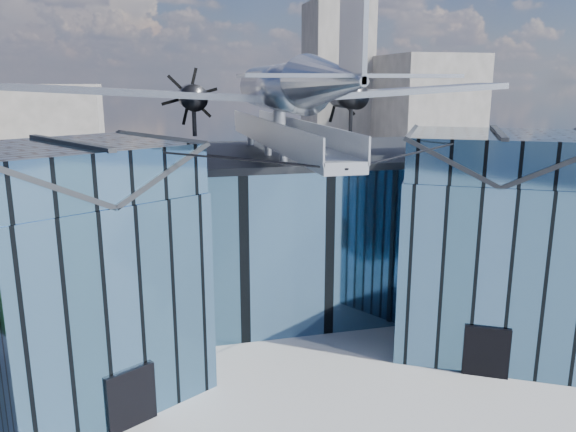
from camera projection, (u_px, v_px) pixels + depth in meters
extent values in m
plane|color=gray|center=(297.00, 354.00, 30.24)|extent=(120.00, 120.00, 0.00)
cube|color=#446B8C|center=(262.00, 228.00, 37.62)|extent=(28.00, 14.00, 9.50)
cube|color=#222428|center=(262.00, 154.00, 36.47)|extent=(28.00, 14.00, 0.40)
cube|color=#446B8C|center=(82.00, 296.00, 25.69)|extent=(11.79, 11.43, 9.50)
cube|color=#446B8C|center=(71.00, 169.00, 24.32)|extent=(11.56, 11.20, 2.20)
cube|color=#222428|center=(16.00, 175.00, 22.80)|extent=(7.98, 9.23, 2.40)
cube|color=#222428|center=(118.00, 164.00, 25.85)|extent=(7.98, 9.23, 2.40)
cube|color=#222428|center=(68.00, 143.00, 24.06)|extent=(4.30, 7.10, 0.18)
cube|color=black|center=(131.00, 398.00, 23.67)|extent=(2.03, 1.32, 2.60)
cube|color=black|center=(167.00, 273.00, 28.74)|extent=(0.34, 0.34, 9.50)
cube|color=#446B8C|center=(487.00, 261.00, 30.70)|extent=(11.79, 11.43, 9.50)
cube|color=#446B8C|center=(496.00, 154.00, 29.33)|extent=(11.56, 11.20, 2.20)
cube|color=#222428|center=(452.00, 153.00, 29.93)|extent=(7.98, 9.23, 2.40)
cube|color=#222428|center=(543.00, 156.00, 28.74)|extent=(7.98, 9.23, 2.40)
cube|color=#222428|center=(498.00, 132.00, 29.07)|extent=(4.30, 7.10, 0.18)
cube|color=black|center=(486.00, 352.00, 27.71)|extent=(2.03, 1.32, 2.60)
cube|color=black|center=(404.00, 254.00, 31.89)|extent=(0.34, 0.34, 9.50)
cube|color=#9A9EA7|center=(281.00, 141.00, 30.96)|extent=(1.80, 21.00, 0.50)
cube|color=#9A9EA7|center=(265.00, 130.00, 30.59)|extent=(0.08, 21.00, 1.10)
cube|color=#9A9EA7|center=(297.00, 129.00, 31.02)|extent=(0.08, 21.00, 1.10)
cylinder|color=#9A9EA7|center=(250.00, 137.00, 40.07)|extent=(0.44, 0.44, 1.35)
cylinder|color=#9A9EA7|center=(268.00, 147.00, 34.41)|extent=(0.44, 0.44, 1.35)
cylinder|color=#9A9EA7|center=(284.00, 155.00, 30.64)|extent=(0.44, 0.44, 1.35)
cylinder|color=#9A9EA7|center=(279.00, 123.00, 31.21)|extent=(0.70, 0.70, 1.40)
cylinder|color=black|center=(198.00, 156.00, 22.56)|extent=(10.55, 6.08, 0.69)
cylinder|color=black|center=(435.00, 148.00, 25.07)|extent=(10.55, 6.08, 0.69)
cylinder|color=black|center=(233.00, 158.00, 28.48)|extent=(6.09, 17.04, 1.19)
cylinder|color=black|center=(345.00, 154.00, 29.91)|extent=(6.09, 17.04, 1.19)
cylinder|color=#AAAFB7|center=(279.00, 87.00, 30.75)|extent=(2.50, 11.00, 2.50)
sphere|color=#AAAFB7|center=(259.00, 87.00, 35.94)|extent=(2.50, 2.50, 2.50)
cube|color=black|center=(262.00, 75.00, 34.83)|extent=(1.60, 1.40, 0.50)
cone|color=#AAAFB7|center=(331.00, 82.00, 22.20)|extent=(2.50, 7.00, 2.50)
cube|color=#AAAFB7|center=(353.00, 35.00, 19.66)|extent=(0.18, 2.40, 3.40)
cube|color=#AAAFB7|center=(351.00, 76.00, 20.08)|extent=(8.00, 1.80, 0.14)
cube|color=#AAAFB7|center=(148.00, 93.00, 30.09)|extent=(14.00, 3.20, 1.08)
cylinder|color=black|center=(192.00, 97.00, 31.29)|extent=(1.44, 3.20, 1.44)
cone|color=black|center=(190.00, 97.00, 32.99)|extent=(0.70, 0.70, 0.70)
cube|color=black|center=(190.00, 97.00, 33.13)|extent=(1.05, 0.06, 3.33)
cube|color=black|center=(190.00, 97.00, 33.13)|extent=(2.53, 0.06, 2.53)
cube|color=black|center=(190.00, 97.00, 33.13)|extent=(3.33, 0.06, 1.05)
cylinder|color=black|center=(194.00, 120.00, 31.01)|extent=(0.24, 0.24, 1.75)
cube|color=#AAAFB7|center=(389.00, 92.00, 33.43)|extent=(14.00, 3.20, 1.08)
cylinder|color=black|center=(348.00, 96.00, 33.49)|extent=(1.44, 3.20, 1.44)
cone|color=black|center=(338.00, 96.00, 35.18)|extent=(0.70, 0.70, 0.70)
cube|color=black|center=(337.00, 96.00, 35.32)|extent=(1.05, 0.06, 3.33)
cube|color=black|center=(337.00, 96.00, 35.32)|extent=(2.53, 0.06, 2.53)
cube|color=black|center=(337.00, 96.00, 35.32)|extent=(3.33, 0.06, 1.05)
cylinder|color=black|center=(351.00, 118.00, 33.20)|extent=(0.24, 0.24, 1.75)
cube|color=slate|center=(424.00, 120.00, 81.03)|extent=(12.00, 14.00, 18.00)
cube|color=slate|center=(48.00, 137.00, 75.69)|extent=(14.00, 10.00, 14.00)
cube|color=slate|center=(337.00, 90.00, 87.14)|extent=(9.00, 9.00, 26.00)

